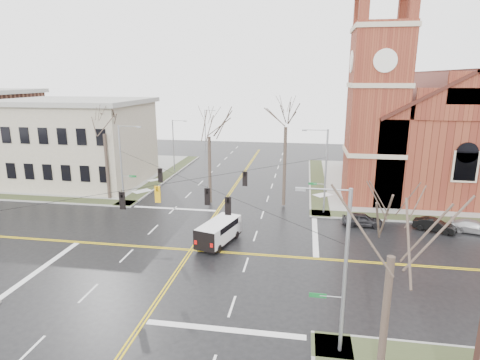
% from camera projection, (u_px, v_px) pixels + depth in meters
% --- Properties ---
extents(ground, '(120.00, 120.00, 0.00)m').
position_uv_depth(ground, '(192.00, 250.00, 34.26)').
color(ground, black).
rests_on(ground, ground).
extents(sidewalks, '(80.00, 80.00, 0.17)m').
position_uv_depth(sidewalks, '(192.00, 249.00, 34.24)').
color(sidewalks, gray).
rests_on(sidewalks, ground).
extents(road_markings, '(100.00, 100.00, 0.01)m').
position_uv_depth(road_markings, '(192.00, 250.00, 34.26)').
color(road_markings, gold).
rests_on(road_markings, ground).
extents(church, '(24.28, 27.48, 27.50)m').
position_uv_depth(church, '(427.00, 124.00, 51.98)').
color(church, maroon).
rests_on(church, ground).
extents(civic_building_a, '(18.00, 14.00, 11.00)m').
position_uv_depth(civic_building_a, '(77.00, 143.00, 55.48)').
color(civic_building_a, '#A0977F').
rests_on(civic_building_a, ground).
extents(signal_pole_ne, '(2.75, 0.22, 9.00)m').
position_uv_depth(signal_pole_ne, '(324.00, 169.00, 42.25)').
color(signal_pole_ne, gray).
rests_on(signal_pole_ne, ground).
extents(signal_pole_nw, '(2.75, 0.22, 9.00)m').
position_uv_depth(signal_pole_nw, '(122.00, 162.00, 45.81)').
color(signal_pole_nw, gray).
rests_on(signal_pole_nw, ground).
extents(signal_pole_se, '(2.75, 0.22, 9.00)m').
position_uv_depth(signal_pole_se, '(342.00, 268.00, 20.26)').
color(signal_pole_se, gray).
rests_on(signal_pole_se, ground).
extents(span_wires, '(23.02, 23.02, 0.03)m').
position_uv_depth(span_wires, '(189.00, 180.00, 32.73)').
color(span_wires, black).
rests_on(span_wires, ground).
extents(traffic_signals, '(8.21, 8.26, 1.30)m').
position_uv_depth(traffic_signals, '(187.00, 191.00, 32.28)').
color(traffic_signals, black).
rests_on(traffic_signals, ground).
extents(streetlight_north_a, '(2.30, 0.20, 8.00)m').
position_uv_depth(streetlight_north_a, '(174.00, 144.00, 61.60)').
color(streetlight_north_a, gray).
rests_on(streetlight_north_a, ground).
extents(streetlight_north_b, '(2.30, 0.20, 8.00)m').
position_uv_depth(streetlight_north_b, '(206.00, 128.00, 80.72)').
color(streetlight_north_b, gray).
rests_on(streetlight_north_b, ground).
extents(cargo_van, '(3.40, 5.59, 2.00)m').
position_uv_depth(cargo_van, '(220.00, 230.00, 35.54)').
color(cargo_van, white).
rests_on(cargo_van, ground).
extents(parked_car_a, '(3.90, 1.59, 1.32)m').
position_uv_depth(parked_car_a, '(362.00, 220.00, 39.67)').
color(parked_car_a, black).
rests_on(parked_car_a, ground).
extents(parked_car_b, '(3.96, 2.76, 1.24)m').
position_uv_depth(parked_car_b, '(434.00, 225.00, 38.32)').
color(parked_car_b, black).
rests_on(parked_car_b, ground).
extents(parked_car_c, '(4.38, 2.79, 1.18)m').
position_uv_depth(parked_car_c, '(474.00, 227.00, 37.97)').
color(parked_car_c, '#A7A7A9').
rests_on(parked_car_c, ground).
extents(tree_nw_far, '(4.00, 4.00, 11.69)m').
position_uv_depth(tree_nw_far, '(104.00, 129.00, 46.54)').
color(tree_nw_far, '#372B23').
rests_on(tree_nw_far, ground).
extents(tree_nw_near, '(4.00, 4.00, 11.59)m').
position_uv_depth(tree_nw_near, '(209.00, 132.00, 44.80)').
color(tree_nw_near, '#372B23').
rests_on(tree_nw_near, ground).
extents(tree_ne, '(4.00, 4.00, 13.38)m').
position_uv_depth(tree_ne, '(286.00, 122.00, 43.56)').
color(tree_ne, '#372B23').
rests_on(tree_ne, ground).
extents(tree_se, '(4.00, 4.00, 9.74)m').
position_uv_depth(tree_se, '(392.00, 248.00, 17.56)').
color(tree_se, '#372B23').
rests_on(tree_se, ground).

